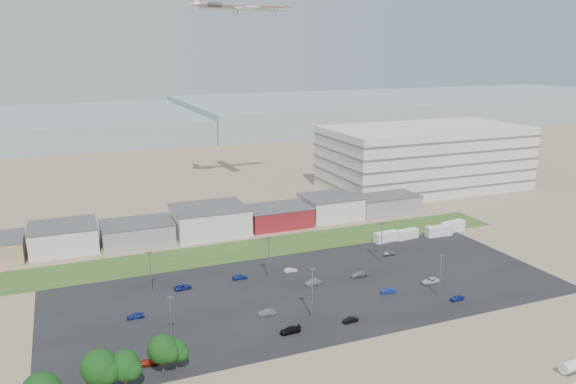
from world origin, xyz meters
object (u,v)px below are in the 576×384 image
parked_car_4 (267,312)px  parked_car_6 (240,277)px  parked_car_2 (457,298)px  parked_car_5 (135,315)px  storage_tank_nw (571,366)px  parked_car_10 (148,362)px  parked_car_3 (290,330)px  airliner (243,6)px  parked_car_12 (359,274)px  parked_car_1 (388,291)px  parked_car_8 (389,253)px  parked_car_13 (350,320)px  box_trailer_a (386,237)px  parked_car_7 (313,282)px  parked_car_9 (183,287)px  parked_car_11 (291,270)px

parked_car_4 → parked_car_6: (0.51, 20.72, -0.07)m
parked_car_2 → parked_car_5: bearing=-108.8°
storage_tank_nw → parked_car_10: (-67.98, 30.55, -0.66)m
parked_car_5 → parked_car_3: bearing=56.1°
airliner → parked_car_12: 111.08m
parked_car_1 → parked_car_10: parked_car_1 is taller
parked_car_8 → parked_car_13: parked_car_8 is taller
box_trailer_a → parked_car_2: 41.28m
parked_car_3 → parked_car_12: 33.32m
box_trailer_a → parked_car_5: box_trailer_a is taller
storage_tank_nw → box_trailer_a: bearing=84.0°
parked_car_6 → parked_car_13: bearing=-154.5°
parked_car_4 → parked_car_7: 19.03m
parked_car_9 → parked_car_11: (27.61, 0.03, -0.03)m
parked_car_2 → parked_car_13: bearing=-93.1°
parked_car_10 → parked_car_13: same height
parked_car_12 → parked_car_5: bearing=-85.9°
parked_car_9 → parked_car_8: bearing=-96.4°
parked_car_6 → parked_car_13: size_ratio=1.13×
parked_car_3 → parked_car_10: bearing=-90.1°
storage_tank_nw → parked_car_2: 31.29m
parked_car_3 → parked_car_2: bearing=86.7°
parked_car_5 → parked_car_9: (12.36, 10.85, -0.04)m
parked_car_2 → parked_car_12: bearing=-149.2°
parked_car_2 → parked_car_10: parked_car_2 is taller
parked_car_4 → parked_car_12: parked_car_12 is taller
parked_car_8 → parked_car_6: bearing=89.0°
parked_car_2 → parked_car_7: 33.25m
parked_car_4 → parked_car_5: 27.71m
parked_car_8 → parked_car_10: (-69.89, -31.15, -0.09)m
parked_car_3 → parked_car_13: (13.23, -0.63, -0.08)m
parked_car_5 → parked_car_13: (40.93, -18.91, -0.07)m
storage_tank_nw → box_trailer_a: size_ratio=0.53×
parked_car_10 → parked_car_9: bearing=-19.0°
parked_car_11 → parked_car_13: bearing=-176.5°
storage_tank_nw → parked_car_10: bearing=155.8°
airliner → box_trailer_a: bearing=-73.8°
storage_tank_nw → parked_car_13: (-26.66, 31.13, -0.66)m
parked_car_5 → parked_car_7: parked_car_7 is taller
storage_tank_nw → parked_car_9: (-55.22, 60.89, -0.64)m
airliner → parked_car_12: size_ratio=9.01×
box_trailer_a → parked_car_1: 36.81m
box_trailer_a → parked_car_10: 86.17m
storage_tank_nw → parked_car_12: bearing=104.3°
parked_car_1 → parked_car_9: (-43.64, 20.35, -0.03)m
parked_car_3 → parked_car_7: 24.32m
parked_car_9 → parked_car_12: parked_car_12 is taller
box_trailer_a → airliner: bearing=101.1°
parked_car_2 → parked_car_9: bearing=-121.4°
parked_car_4 → parked_car_10: (-26.53, -10.29, -0.07)m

